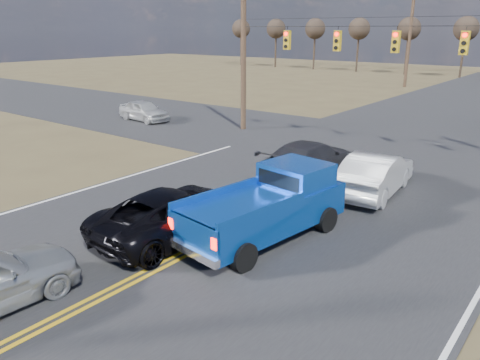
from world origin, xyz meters
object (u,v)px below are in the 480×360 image
Objects in this scene: dgrey_car_queue at (309,159)px; pickup_truck at (268,206)px; white_car_queue at (375,173)px; cross_car_west at (144,111)px; black_suv at (174,213)px.

pickup_truck is at bearing 108.64° from dgrey_car_queue.
cross_car_west is at bearing -19.06° from white_car_queue.
white_car_queue is (3.17, 7.22, 0.06)m from black_suv.
white_car_queue is (0.90, 5.64, -0.21)m from pickup_truck.
black_suv is 1.29× the size of cross_car_west.
white_car_queue is 2.95m from dgrey_car_queue.
cross_car_west is (-17.06, 10.00, -0.30)m from pickup_truck.
cross_car_west is (-14.79, 11.58, -0.04)m from black_suv.
dgrey_car_queue is at bearing -90.22° from black_suv.
dgrey_car_queue is (-2.94, 0.24, -0.01)m from white_car_queue.
white_car_queue is at bearing -112.12° from black_suv.
black_suv reaches higher than cross_car_west.
pickup_truck reaches higher than cross_car_west.
black_suv is 18.78m from cross_car_west.
pickup_truck is at bearing -115.69° from cross_car_west.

